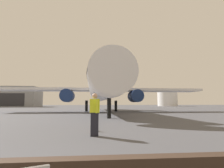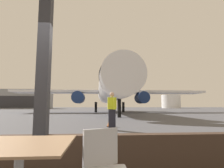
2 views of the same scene
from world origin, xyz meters
name	(u,v)px [view 2 (image 2 of 2)]	position (x,y,z in m)	size (l,w,h in m)	color
ground_plane	(94,111)	(0.00, 40.00, 0.00)	(220.00, 220.00, 0.00)	#4C4C51
window_frame	(43,87)	(0.00, 0.00, 1.42)	(7.96, 0.24, 4.01)	#38281E
cafe_chair_window_left	(105,163)	(0.99, -1.14, 0.51)	(0.50, 0.50, 0.85)	#B2B2B7
airplane	(111,90)	(2.98, 26.37, 3.73)	(31.61, 30.91, 10.72)	silver
ground_crew_worker	(112,110)	(1.57, 5.44, 0.90)	(0.40, 0.54, 1.74)	black
traffic_cone	(110,122)	(1.59, 6.88, 0.26)	(0.36, 0.36, 0.55)	orange
distant_hangar	(23,99)	(-29.12, 73.46, 3.68)	(20.75, 12.61, 7.37)	gray
fuel_storage_tank	(171,102)	(36.11, 83.47, 3.16)	(8.91, 8.91, 6.32)	white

